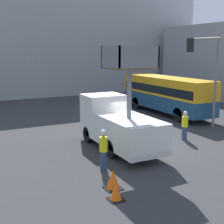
{
  "coord_description": "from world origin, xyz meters",
  "views": [
    {
      "loc": [
        -9.36,
        -14.83,
        5.48
      ],
      "look_at": [
        -1.32,
        0.85,
        1.99
      ],
      "focal_mm": 50.0,
      "sensor_mm": 36.0,
      "label": 1
    }
  ],
  "objects_px": {
    "road_worker_near_truck": "(103,149)",
    "traffic_cone_mid_road": "(113,180)",
    "utility_truck": "(118,123)",
    "city_bus": "(166,92)",
    "traffic_cone_near_truck": "(116,192)",
    "road_worker_directing": "(185,125)",
    "traffic_light_pole": "(208,67)"
  },
  "relations": [
    {
      "from": "utility_truck",
      "to": "traffic_cone_mid_road",
      "type": "distance_m",
      "value": 5.34
    },
    {
      "from": "city_bus",
      "to": "traffic_cone_near_truck",
      "type": "height_order",
      "value": "city_bus"
    },
    {
      "from": "city_bus",
      "to": "road_worker_directing",
      "type": "bearing_deg",
      "value": 147.95
    },
    {
      "from": "utility_truck",
      "to": "city_bus",
      "type": "xyz_separation_m",
      "value": [
        8.43,
        6.86,
        0.39
      ]
    },
    {
      "from": "traffic_cone_near_truck",
      "to": "city_bus",
      "type": "bearing_deg",
      "value": 47.07
    },
    {
      "from": "road_worker_near_truck",
      "to": "traffic_cone_near_truck",
      "type": "xyz_separation_m",
      "value": [
        -0.9,
        -2.96,
        -0.66
      ]
    },
    {
      "from": "road_worker_near_truck",
      "to": "traffic_cone_mid_road",
      "type": "height_order",
      "value": "road_worker_near_truck"
    },
    {
      "from": "traffic_light_pole",
      "to": "traffic_cone_near_truck",
      "type": "relative_size",
      "value": 9.95
    },
    {
      "from": "traffic_light_pole",
      "to": "traffic_cone_near_truck",
      "type": "distance_m",
      "value": 13.26
    },
    {
      "from": "road_worker_near_truck",
      "to": "traffic_light_pole",
      "type": "bearing_deg",
      "value": -7.87
    },
    {
      "from": "traffic_cone_near_truck",
      "to": "traffic_cone_mid_road",
      "type": "distance_m",
      "value": 0.99
    },
    {
      "from": "utility_truck",
      "to": "road_worker_directing",
      "type": "xyz_separation_m",
      "value": [
        4.52,
        -0.31,
        -0.59
      ]
    },
    {
      "from": "road_worker_directing",
      "to": "traffic_cone_near_truck",
      "type": "distance_m",
      "value": 9.1
    },
    {
      "from": "utility_truck",
      "to": "road_worker_near_truck",
      "type": "xyz_separation_m",
      "value": [
        -2.09,
        -2.46,
        -0.54
      ]
    },
    {
      "from": "utility_truck",
      "to": "traffic_cone_near_truck",
      "type": "xyz_separation_m",
      "value": [
        -2.99,
        -5.42,
        -1.2
      ]
    },
    {
      "from": "traffic_cone_near_truck",
      "to": "utility_truck",
      "type": "bearing_deg",
      "value": 61.08
    },
    {
      "from": "road_worker_directing",
      "to": "traffic_cone_near_truck",
      "type": "bearing_deg",
      "value": -100.46
    },
    {
      "from": "traffic_light_pole",
      "to": "utility_truck",
      "type": "bearing_deg",
      "value": -170.28
    },
    {
      "from": "utility_truck",
      "to": "traffic_cone_near_truck",
      "type": "relative_size",
      "value": 9.51
    },
    {
      "from": "utility_truck",
      "to": "traffic_light_pole",
      "type": "xyz_separation_m",
      "value": [
        7.69,
        1.32,
        2.84
      ]
    },
    {
      "from": "road_worker_near_truck",
      "to": "traffic_cone_mid_road",
      "type": "distance_m",
      "value": 2.19
    },
    {
      "from": "road_worker_near_truck",
      "to": "traffic_cone_near_truck",
      "type": "bearing_deg",
      "value": -135.97
    },
    {
      "from": "road_worker_near_truck",
      "to": "road_worker_directing",
      "type": "height_order",
      "value": "road_worker_near_truck"
    },
    {
      "from": "city_bus",
      "to": "traffic_cone_near_truck",
      "type": "relative_size",
      "value": 15.28
    },
    {
      "from": "traffic_cone_mid_road",
      "to": "traffic_light_pole",
      "type": "bearing_deg",
      "value": 29.36
    },
    {
      "from": "utility_truck",
      "to": "city_bus",
      "type": "bearing_deg",
      "value": 39.14
    },
    {
      "from": "utility_truck",
      "to": "traffic_cone_mid_road",
      "type": "relative_size",
      "value": 7.99
    },
    {
      "from": "road_worker_near_truck",
      "to": "utility_truck",
      "type": "bearing_deg",
      "value": 20.67
    },
    {
      "from": "city_bus",
      "to": "road_worker_near_truck",
      "type": "distance_m",
      "value": 14.09
    },
    {
      "from": "utility_truck",
      "to": "traffic_cone_near_truck",
      "type": "height_order",
      "value": "utility_truck"
    },
    {
      "from": "utility_truck",
      "to": "traffic_light_pole",
      "type": "height_order",
      "value": "traffic_light_pole"
    },
    {
      "from": "traffic_light_pole",
      "to": "road_worker_directing",
      "type": "height_order",
      "value": "traffic_light_pole"
    }
  ]
}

